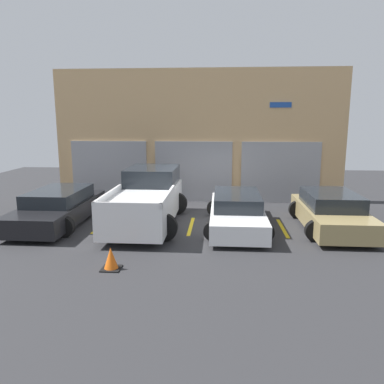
{
  "coord_description": "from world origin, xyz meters",
  "views": [
    {
      "loc": [
        0.97,
        -13.37,
        3.62
      ],
      "look_at": [
        0.0,
        -0.54,
        1.1
      ],
      "focal_mm": 35.0,
      "sensor_mm": 36.0,
      "label": 1
    }
  ],
  "objects_px": {
    "sedan_white": "(237,211)",
    "van_right": "(331,212)",
    "traffic_cone": "(111,259)",
    "pickup_truck": "(147,199)",
    "sedan_side": "(59,207)"
  },
  "relations": [
    {
      "from": "sedan_side",
      "to": "sedan_white",
      "type": "bearing_deg",
      "value": 0.01
    },
    {
      "from": "traffic_cone",
      "to": "pickup_truck",
      "type": "bearing_deg",
      "value": 88.54
    },
    {
      "from": "sedan_side",
      "to": "van_right",
      "type": "distance_m",
      "value": 9.31
    },
    {
      "from": "sedan_side",
      "to": "van_right",
      "type": "relative_size",
      "value": 1.11
    },
    {
      "from": "sedan_side",
      "to": "traffic_cone",
      "type": "relative_size",
      "value": 8.71
    },
    {
      "from": "sedan_white",
      "to": "traffic_cone",
      "type": "xyz_separation_m",
      "value": [
        -3.21,
        -3.9,
        -0.3
      ]
    },
    {
      "from": "sedan_white",
      "to": "traffic_cone",
      "type": "distance_m",
      "value": 5.06
    },
    {
      "from": "sedan_white",
      "to": "van_right",
      "type": "xyz_separation_m",
      "value": [
        3.1,
        -0.0,
        0.03
      ]
    },
    {
      "from": "pickup_truck",
      "to": "sedan_side",
      "type": "height_order",
      "value": "pickup_truck"
    },
    {
      "from": "sedan_white",
      "to": "pickup_truck",
      "type": "bearing_deg",
      "value": 175.52
    },
    {
      "from": "van_right",
      "to": "pickup_truck",
      "type": "bearing_deg",
      "value": 177.73
    },
    {
      "from": "pickup_truck",
      "to": "van_right",
      "type": "height_order",
      "value": "pickup_truck"
    },
    {
      "from": "van_right",
      "to": "traffic_cone",
      "type": "xyz_separation_m",
      "value": [
        -6.32,
        -3.89,
        -0.33
      ]
    },
    {
      "from": "van_right",
      "to": "traffic_cone",
      "type": "bearing_deg",
      "value": -148.35
    },
    {
      "from": "sedan_white",
      "to": "traffic_cone",
      "type": "height_order",
      "value": "sedan_white"
    }
  ]
}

